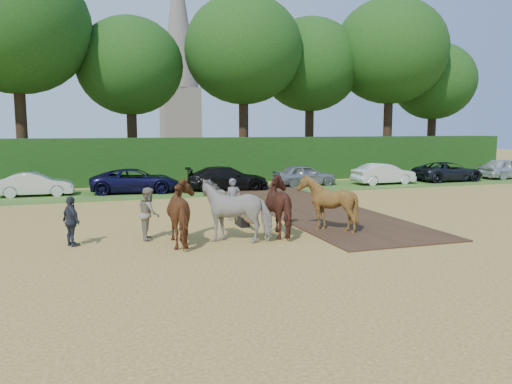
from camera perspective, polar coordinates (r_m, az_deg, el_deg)
ground at (r=16.61m, az=10.30°, el=-5.44°), size 120.00×120.00×0.00m
earth_strip at (r=23.44m, az=5.37°, el=-1.56°), size 4.50×17.00×0.05m
grass_verge at (r=29.49m, az=-2.76°, el=0.27°), size 50.00×5.00×0.03m
hedgerow at (r=33.70m, az=-4.82°, el=3.68°), size 46.00×1.60×3.00m
spectator_near at (r=16.73m, az=-12.12°, el=-2.40°), size 0.71×0.88×1.72m
spectator_far at (r=16.39m, az=-20.35°, el=-3.17°), size 0.78×0.98×1.56m
plough_team at (r=16.68m, az=0.49°, el=-1.79°), size 6.50×4.84×2.00m
parked_cars at (r=30.55m, az=3.07°, el=1.78°), size 40.64×3.09×1.48m
treeline at (r=36.80m, az=-8.81°, el=15.59°), size 48.70×10.60×14.21m
church at (r=70.93m, az=-8.79°, el=15.44°), size 5.20×5.20×27.00m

